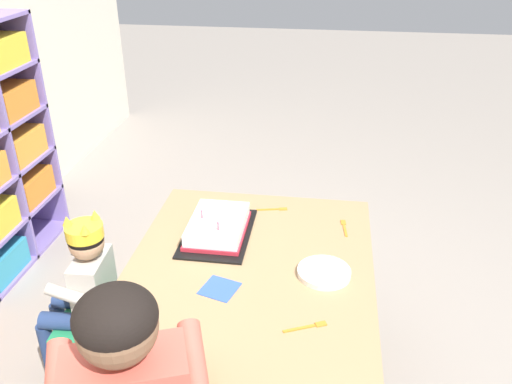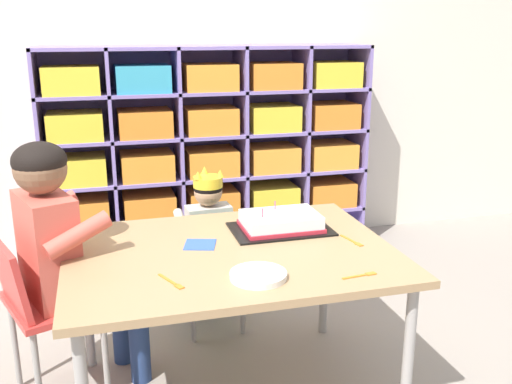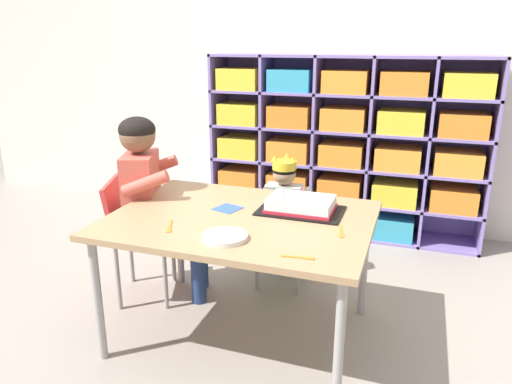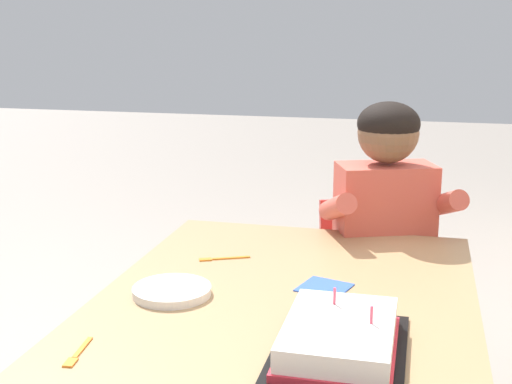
% 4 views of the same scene
% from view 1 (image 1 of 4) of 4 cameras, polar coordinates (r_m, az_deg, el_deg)
% --- Properties ---
extents(activity_table, '(1.21, 0.90, 0.63)m').
position_cam_1_polar(activity_table, '(1.95, -0.90, -9.90)').
color(activity_table, '#A37F56').
rests_on(activity_table, ground).
extents(classroom_chair_blue, '(0.32, 0.37, 0.61)m').
position_cam_1_polar(classroom_chair_blue, '(2.26, -14.89, -12.52)').
color(classroom_chair_blue, '#238451').
rests_on(classroom_chair_blue, ground).
extents(child_with_crown, '(0.30, 0.31, 0.79)m').
position_cam_1_polar(child_with_crown, '(2.21, -18.03, -9.40)').
color(child_with_crown, '#B2ADA3').
rests_on(child_with_crown, ground).
extents(birthday_cake_on_tray, '(0.40, 0.26, 0.11)m').
position_cam_1_polar(birthday_cake_on_tray, '(2.13, -4.13, -3.81)').
color(birthday_cake_on_tray, black).
rests_on(birthday_cake_on_tray, activity_table).
extents(paper_plate_stack, '(0.19, 0.19, 0.02)m').
position_cam_1_polar(paper_plate_stack, '(1.92, 7.31, -8.55)').
color(paper_plate_stack, white).
rests_on(paper_plate_stack, activity_table).
extents(paper_napkin_square, '(0.14, 0.14, 0.00)m').
position_cam_1_polar(paper_napkin_square, '(1.85, -3.93, -10.29)').
color(paper_napkin_square, '#3356B7').
rests_on(paper_napkin_square, activity_table).
extents(fork_by_napkin, '(0.04, 0.13, 0.00)m').
position_cam_1_polar(fork_by_napkin, '(2.31, 1.96, -1.86)').
color(fork_by_napkin, orange).
rests_on(fork_by_napkin, activity_table).
extents(fork_at_table_front_edge, '(0.07, 0.14, 0.00)m').
position_cam_1_polar(fork_at_table_front_edge, '(1.71, 5.59, -14.19)').
color(fork_at_table_front_edge, orange).
rests_on(fork_at_table_front_edge, activity_table).
extents(fork_beside_plate_stack, '(0.13, 0.03, 0.00)m').
position_cam_1_polar(fork_beside_plate_stack, '(2.21, 9.46, -3.71)').
color(fork_beside_plate_stack, orange).
rests_on(fork_beside_plate_stack, activity_table).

